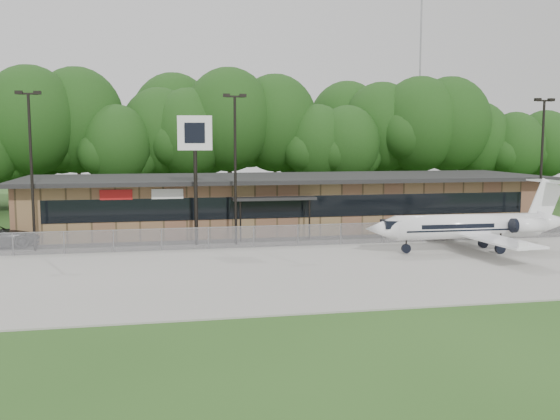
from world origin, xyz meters
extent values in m
plane|color=#284D1B|center=(0.00, 0.00, 0.00)|extent=(160.00, 160.00, 0.00)
cube|color=#9E9B93|center=(0.00, 8.00, 0.04)|extent=(64.00, 18.00, 0.08)
cube|color=#383835|center=(0.00, 19.50, 0.03)|extent=(50.00, 9.00, 0.06)
cube|color=olive|center=(0.00, 24.00, 2.00)|extent=(40.00, 10.00, 4.00)
cube|color=black|center=(0.00, 18.98, 2.30)|extent=(36.00, 0.08, 1.60)
cube|color=black|center=(0.00, 23.50, 4.15)|extent=(41.00, 11.50, 0.30)
cube|color=black|center=(-2.00, 18.40, 3.00)|extent=(6.00, 1.60, 0.20)
cube|color=#B41616|center=(-13.00, 18.95, 3.40)|extent=(2.20, 0.06, 0.70)
cube|color=silver|center=(-9.50, 18.95, 3.40)|extent=(2.20, 0.06, 0.70)
cube|color=gray|center=(0.00, 15.00, 0.75)|extent=(46.00, 0.03, 1.50)
cube|color=gray|center=(0.00, 15.00, 1.50)|extent=(46.00, 0.04, 0.04)
cylinder|color=gray|center=(22.00, 48.00, 12.50)|extent=(0.20, 0.20, 25.00)
cylinder|color=black|center=(-18.00, 16.50, 5.00)|extent=(0.18, 0.18, 10.00)
cube|color=black|center=(-18.00, 16.50, 10.05)|extent=(1.20, 0.12, 0.12)
cube|color=black|center=(-18.55, 16.50, 10.12)|extent=(0.45, 0.30, 0.22)
cube|color=black|center=(-17.45, 16.50, 10.12)|extent=(0.45, 0.30, 0.22)
cylinder|color=black|center=(-5.00, 16.50, 5.00)|extent=(0.18, 0.18, 10.00)
cube|color=black|center=(-5.00, 16.50, 10.05)|extent=(1.20, 0.12, 0.12)
cube|color=black|center=(-5.55, 16.50, 10.12)|extent=(0.45, 0.30, 0.22)
cube|color=black|center=(-4.45, 16.50, 10.12)|extent=(0.45, 0.30, 0.22)
cylinder|color=black|center=(18.00, 16.50, 5.00)|extent=(0.18, 0.18, 10.00)
cube|color=black|center=(18.00, 16.50, 10.05)|extent=(1.20, 0.12, 0.12)
cube|color=black|center=(17.45, 16.50, 10.12)|extent=(0.45, 0.30, 0.22)
cube|color=black|center=(18.55, 16.50, 10.12)|extent=(0.45, 0.30, 0.22)
cylinder|color=white|center=(9.05, 10.74, 1.64)|extent=(9.69, 1.68, 1.55)
cone|color=white|center=(3.25, 10.82, 1.64)|extent=(1.95, 1.57, 1.55)
cone|color=white|center=(14.94, 10.66, 1.79)|extent=(2.15, 1.58, 1.55)
cube|color=white|center=(9.48, 7.55, 1.21)|extent=(2.21, 5.83, 0.12)
cube|color=white|center=(9.57, 13.92, 1.21)|extent=(2.21, 5.83, 0.12)
cylinder|color=white|center=(12.51, 9.48, 1.79)|extent=(2.14, 0.90, 0.87)
cylinder|color=white|center=(12.54, 11.90, 1.79)|extent=(2.14, 0.90, 0.87)
cube|color=white|center=(14.46, 10.67, 3.19)|extent=(2.38, 0.17, 2.91)
cube|color=white|center=(15.04, 10.66, 4.40)|extent=(1.32, 4.46, 0.10)
cube|color=black|center=(3.92, 10.81, 1.91)|extent=(0.98, 1.17, 0.48)
cube|color=black|center=(10.78, 10.72, 0.34)|extent=(0.81, 2.33, 0.68)
cylinder|color=black|center=(4.99, 10.80, 0.34)|extent=(0.59, 0.59, 0.21)
cylinder|color=black|center=(-7.66, 16.80, 4.18)|extent=(0.28, 0.28, 8.37)
cube|color=silver|center=(-7.66, 16.80, 7.63)|extent=(2.31, 0.59, 2.30)
cube|color=black|center=(-7.68, 16.67, 7.63)|extent=(1.35, 0.24, 1.36)
camera|label=1|loc=(-10.29, -25.34, 7.20)|focal=40.00mm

